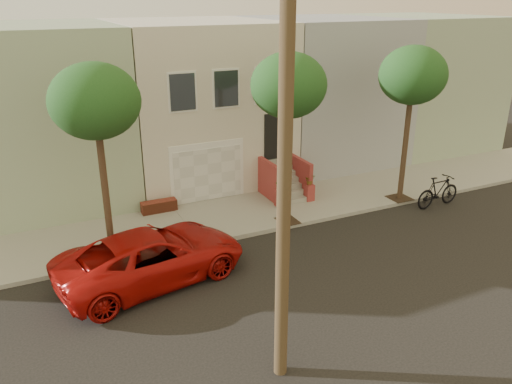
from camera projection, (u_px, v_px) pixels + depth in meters
name	position (u px, v px, depth m)	size (l,w,h in m)	color
ground	(317.00, 278.00, 15.82)	(90.00, 90.00, 0.00)	black
sidewalk	(246.00, 214.00, 20.30)	(40.00, 3.70, 0.15)	gray
house_row	(194.00, 99.00, 23.92)	(33.10, 11.70, 7.00)	beige
tree_left	(95.00, 103.00, 15.00)	(2.70, 2.57, 6.30)	#2D2116
tree_mid	(289.00, 87.00, 17.60)	(2.70, 2.57, 6.30)	#2D2116
tree_right	(413.00, 76.00, 19.80)	(2.70, 2.57, 6.30)	#2D2116
pickup_truck	(152.00, 256.00, 15.48)	(2.67, 5.79, 1.61)	#B2100D
motorcycle	(438.00, 191.00, 20.96)	(0.62, 2.21, 1.33)	black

